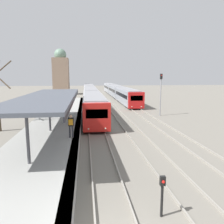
% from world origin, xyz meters
% --- Properties ---
extents(platform_canopy, '(4.00, 17.00, 2.85)m').
position_xyz_m(platform_canopy, '(-3.81, 12.34, 3.59)').
color(platform_canopy, '#4C515B').
rests_on(platform_canopy, station_platform).
extents(person_on_platform, '(0.40, 0.40, 1.66)m').
position_xyz_m(person_on_platform, '(-2.04, 10.04, 1.85)').
color(person_on_platform, '#2D2D33').
rests_on(person_on_platform, station_platform).
extents(train_near, '(2.53, 48.44, 2.98)m').
position_xyz_m(train_near, '(0.00, 37.94, 1.66)').
color(train_near, red).
rests_on(train_near, ground_plane).
extents(train_far, '(2.51, 44.29, 2.91)m').
position_xyz_m(train_far, '(6.85, 49.52, 1.62)').
color(train_far, red).
rests_on(train_far, ground_plane).
extents(signal_post_near, '(0.20, 0.22, 1.61)m').
position_xyz_m(signal_post_near, '(1.77, 1.85, 1.01)').
color(signal_post_near, black).
rests_on(signal_post_near, ground_plane).
extents(signal_mast_far, '(0.28, 0.29, 5.54)m').
position_xyz_m(signal_mast_far, '(8.90, 22.50, 3.45)').
color(signal_mast_far, gray).
rests_on(signal_mast_far, ground_plane).
extents(distant_domed_building, '(4.39, 4.39, 12.95)m').
position_xyz_m(distant_domed_building, '(-7.85, 59.50, 6.15)').
color(distant_domed_building, '#89705B').
rests_on(distant_domed_building, ground_plane).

